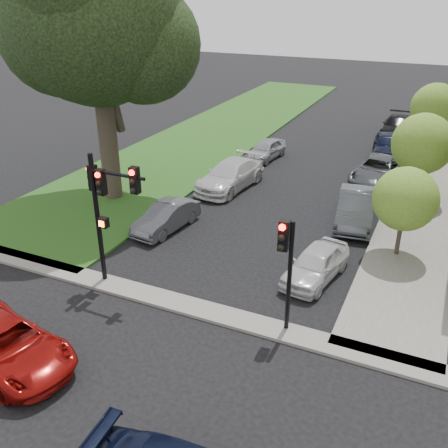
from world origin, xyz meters
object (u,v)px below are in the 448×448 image
at_px(car_parked_0, 316,264).
at_px(car_parked_3, 387,144).
at_px(car_parked_4, 397,126).
at_px(car_parked_5, 166,217).
at_px(small_tree_a, 405,199).
at_px(car_parked_2, 379,170).
at_px(car_parked_7, 266,149).
at_px(traffic_signal_secondary, 286,256).
at_px(car_parked_1, 356,208).
at_px(traffic_signal_main, 105,198).
at_px(small_tree_b, 423,144).
at_px(eucalyptus, 94,15).
at_px(small_tree_c, 435,108).
at_px(car_parked_6, 230,175).
at_px(car_cross_near, 5,345).

distance_m(car_parked_0, car_parked_3, 17.41).
height_order(car_parked_4, car_parked_5, car_parked_4).
xyz_separation_m(small_tree_a, car_parked_2, (-2.20, 8.80, -1.90)).
relative_size(car_parked_4, car_parked_7, 1.32).
xyz_separation_m(traffic_signal_secondary, car_parked_4, (0.19, 26.43, -2.09)).
bearing_deg(traffic_signal_secondary, car_parked_1, 87.00).
xyz_separation_m(traffic_signal_main, car_parked_1, (7.31, 9.34, -2.77)).
bearing_deg(traffic_signal_secondary, car_parked_2, 87.89).
height_order(small_tree_b, traffic_signal_secondary, small_tree_b).
bearing_deg(car_parked_1, car_parked_7, 126.78).
bearing_deg(car_parked_0, eucalyptus, 173.62).
distance_m(traffic_signal_secondary, car_parked_1, 9.61).
bearing_deg(car_parked_4, small_tree_c, -58.23).
xyz_separation_m(car_parked_3, car_parked_4, (-0.05, 5.41, -0.01)).
relative_size(traffic_signal_main, car_parked_2, 1.01).
xyz_separation_m(small_tree_c, car_parked_6, (-9.62, -11.39, -2.39)).
bearing_deg(car_parked_0, small_tree_a, 60.04).
bearing_deg(car_parked_7, small_tree_b, -12.76).
bearing_deg(car_parked_0, small_tree_b, 84.61).
height_order(eucalyptus, car_parked_4, eucalyptus).
relative_size(small_tree_a, small_tree_b, 0.84).
bearing_deg(car_parked_0, car_parked_4, 99.50).
distance_m(car_parked_0, car_parked_5, 7.61).
relative_size(small_tree_c, car_parked_2, 0.93).
xyz_separation_m(small_tree_b, traffic_signal_secondary, (-2.78, -13.47, -0.29)).
distance_m(traffic_signal_secondary, car_parked_0, 4.20).
relative_size(small_tree_a, car_parked_7, 1.04).
relative_size(car_parked_0, car_parked_6, 0.73).
height_order(small_tree_a, car_parked_4, small_tree_a).
height_order(small_tree_c, car_parked_6, small_tree_c).
height_order(car_parked_1, car_parked_3, car_parked_1).
bearing_deg(small_tree_c, car_parked_4, 123.06).
bearing_deg(car_parked_3, car_parked_4, 82.38).
bearing_deg(small_tree_c, car_parked_3, -150.39).
xyz_separation_m(eucalyptus, car_cross_near, (4.98, -12.12, -8.44)).
xyz_separation_m(small_tree_c, traffic_signal_secondary, (-2.78, -22.46, -0.34)).
relative_size(small_tree_c, traffic_signal_secondary, 1.17).
distance_m(traffic_signal_main, traffic_signal_secondary, 6.86).
height_order(small_tree_a, car_cross_near, small_tree_a).
height_order(small_tree_b, car_parked_0, small_tree_b).
height_order(traffic_signal_secondary, car_parked_7, traffic_signal_secondary).
height_order(traffic_signal_main, car_parked_3, traffic_signal_main).
distance_m(small_tree_c, car_parked_4, 5.32).
relative_size(eucalyptus, car_parked_2, 2.61).
bearing_deg(car_parked_7, traffic_signal_secondary, -61.41).
distance_m(small_tree_a, car_parked_4, 19.88).
bearing_deg(car_parked_0, car_parked_3, 99.29).
distance_m(traffic_signal_secondary, car_parked_7, 18.29).
bearing_deg(car_parked_7, car_cross_near, -84.05).
relative_size(car_parked_1, car_parked_5, 1.22).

